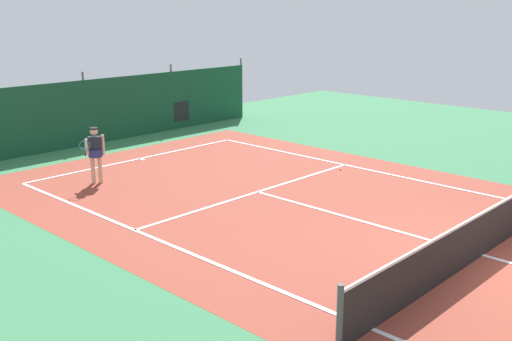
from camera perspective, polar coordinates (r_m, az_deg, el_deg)
ground_plane at (r=13.50m, az=20.48°, el=-7.48°), size 36.00×36.00×0.00m
court_surface at (r=13.50m, az=20.48°, el=-7.47°), size 11.02×26.60×0.01m
tennis_net at (r=13.32m, az=20.68°, el=-5.45°), size 10.12×0.10×1.10m
back_fence at (r=23.72m, az=-16.19°, el=4.10°), size 16.30×0.98×2.70m
tennis_player at (r=18.04m, az=-14.89°, el=1.79°), size 0.86×0.62×1.64m
tennis_ball_near_player at (r=19.23m, az=7.94°, el=0.12°), size 0.07×0.07×0.07m
parked_car at (r=27.18m, az=-10.54°, el=6.16°), size 2.22×4.30×1.68m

